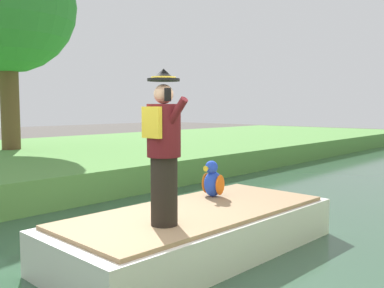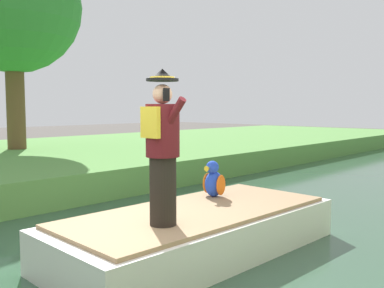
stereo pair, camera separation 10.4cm
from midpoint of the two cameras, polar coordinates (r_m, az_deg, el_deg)
canal_water at (r=5.32m, az=-10.19°, el=-18.00°), size 7.17×48.00×0.10m
boat at (r=6.08m, az=0.25°, el=-11.45°), size 1.92×4.25×0.61m
person_pirate at (r=5.07m, az=-4.34°, el=-0.51°), size 0.61×0.42×1.85m
parrot_plush at (r=6.78m, az=2.33°, el=-4.93°), size 0.36×0.35×0.57m
tree_tall at (r=15.31m, az=-23.55°, el=16.54°), size 4.29×4.29×6.73m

